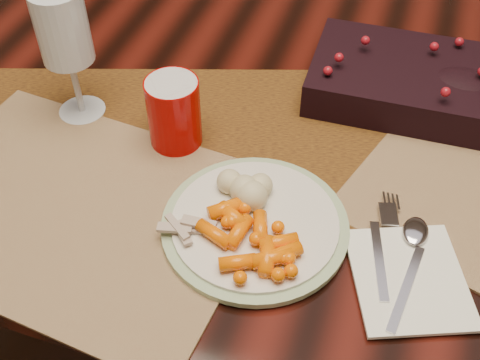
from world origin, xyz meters
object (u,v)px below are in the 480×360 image
(dining_table, at_px, (299,239))
(red_cup, at_px, (174,112))
(centerpiece, at_px, (437,81))
(dinner_plate, at_px, (255,224))
(baby_carrots, at_px, (246,239))
(mashed_potatoes, at_px, (243,185))
(napkin, at_px, (409,278))
(turkey_shreds, at_px, (185,226))
(wine_glass, at_px, (69,57))

(dining_table, relative_size, red_cup, 17.45)
(centerpiece, height_order, dinner_plate, centerpiece)
(dining_table, relative_size, baby_carrots, 16.37)
(dinner_plate, relative_size, mashed_potatoes, 3.27)
(centerpiece, distance_m, napkin, 0.35)
(dinner_plate, bearing_deg, dining_table, 88.21)
(napkin, bearing_deg, mashed_potatoes, 144.73)
(baby_carrots, bearing_deg, dining_table, 88.62)
(centerpiece, distance_m, dinner_plate, 0.38)
(mashed_potatoes, height_order, turkey_shreds, mashed_potatoes)
(dining_table, xyz_separation_m, wine_glass, (-0.33, -0.16, 0.48))
(turkey_shreds, distance_m, napkin, 0.27)
(turkey_shreds, relative_size, red_cup, 0.65)
(wine_glass, bearing_deg, mashed_potatoes, -19.49)
(dining_table, xyz_separation_m, turkey_shreds, (-0.09, -0.34, 0.40))
(dining_table, height_order, centerpiece, centerpiece)
(red_cup, bearing_deg, dining_table, 46.04)
(dinner_plate, distance_m, mashed_potatoes, 0.05)
(turkey_shreds, bearing_deg, napkin, 4.87)
(mashed_potatoes, bearing_deg, turkey_shreds, -123.18)
(mashed_potatoes, xyz_separation_m, napkin, (0.22, -0.05, -0.03))
(dinner_plate, bearing_deg, centerpiece, 60.60)
(dinner_plate, height_order, red_cup, red_cup)
(baby_carrots, bearing_deg, wine_glass, 151.08)
(napkin, relative_size, red_cup, 1.45)
(dining_table, xyz_separation_m, mashed_potatoes, (-0.04, -0.26, 0.41))
(centerpiece, relative_size, turkey_shreds, 5.69)
(baby_carrots, xyz_separation_m, red_cup, (-0.16, 0.16, 0.03))
(turkey_shreds, height_order, napkin, turkey_shreds)
(baby_carrots, height_order, mashed_potatoes, mashed_potatoes)
(wine_glass, bearing_deg, dinner_plate, -23.40)
(mashed_potatoes, distance_m, red_cup, 0.16)
(dinner_plate, relative_size, baby_carrots, 2.16)
(baby_carrots, height_order, red_cup, red_cup)
(mashed_potatoes, relative_size, red_cup, 0.70)
(dining_table, relative_size, dinner_plate, 7.57)
(red_cup, bearing_deg, centerpiece, 31.37)
(baby_carrots, bearing_deg, dinner_plate, 91.68)
(napkin, bearing_deg, wine_glass, 141.21)
(turkey_shreds, bearing_deg, red_cup, 116.26)
(dinner_plate, height_order, wine_glass, wine_glass)
(dinner_plate, distance_m, wine_glass, 0.36)
(napkin, xyz_separation_m, red_cup, (-0.35, 0.14, 0.05))
(baby_carrots, xyz_separation_m, wine_glass, (-0.32, 0.18, 0.07))
(dinner_plate, relative_size, wine_glass, 1.17)
(dining_table, relative_size, turkey_shreds, 26.96)
(napkin, bearing_deg, turkey_shreds, 163.00)
(napkin, relative_size, wine_glass, 0.74)
(wine_glass, bearing_deg, baby_carrots, -28.92)
(dining_table, relative_size, napkin, 12.01)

